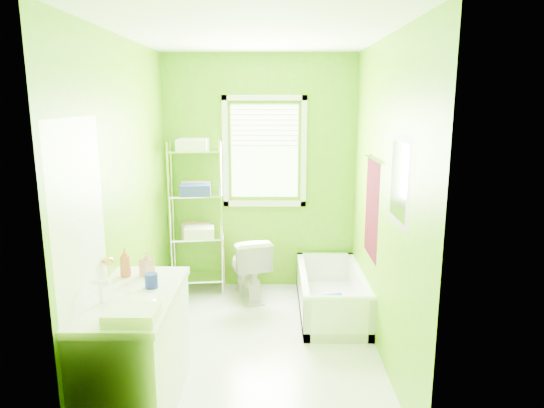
{
  "coord_description": "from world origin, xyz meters",
  "views": [
    {
      "loc": [
        0.17,
        -3.89,
        2.09
      ],
      "look_at": [
        0.14,
        0.25,
        1.21
      ],
      "focal_mm": 32.0,
      "sensor_mm": 36.0,
      "label": 1
    }
  ],
  "objects_px": {
    "vanity": "(136,348)",
    "wire_shelf_unit": "(198,200)",
    "bathtub": "(331,299)",
    "toilet": "(248,266)"
  },
  "relations": [
    {
      "from": "vanity",
      "to": "wire_shelf_unit",
      "type": "distance_m",
      "value": 2.22
    },
    {
      "from": "bathtub",
      "to": "vanity",
      "type": "height_order",
      "value": "vanity"
    },
    {
      "from": "vanity",
      "to": "wire_shelf_unit",
      "type": "xyz_separation_m",
      "value": [
        0.1,
        2.14,
        0.6
      ]
    },
    {
      "from": "toilet",
      "to": "vanity",
      "type": "relative_size",
      "value": 0.63
    },
    {
      "from": "toilet",
      "to": "wire_shelf_unit",
      "type": "height_order",
      "value": "wire_shelf_unit"
    },
    {
      "from": "toilet",
      "to": "wire_shelf_unit",
      "type": "xyz_separation_m",
      "value": [
        -0.56,
        0.19,
        0.7
      ]
    },
    {
      "from": "bathtub",
      "to": "toilet",
      "type": "bearing_deg",
      "value": 154.93
    },
    {
      "from": "vanity",
      "to": "toilet",
      "type": "bearing_deg",
      "value": 71.35
    },
    {
      "from": "toilet",
      "to": "vanity",
      "type": "distance_m",
      "value": 2.06
    },
    {
      "from": "bathtub",
      "to": "wire_shelf_unit",
      "type": "height_order",
      "value": "wire_shelf_unit"
    }
  ]
}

